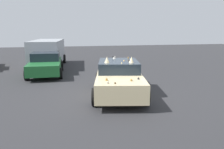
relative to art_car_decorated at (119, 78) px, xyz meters
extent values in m
plane|color=#2D2D30|center=(-0.09, 0.02, -0.74)|extent=(60.00, 60.00, 0.00)
cube|color=beige|center=(-0.09, 0.02, -0.11)|extent=(4.83, 2.78, 0.68)
cube|color=#1E2833|center=(0.33, -0.07, 0.46)|extent=(2.51, 2.13, 0.45)
cylinder|color=black|center=(-1.67, -0.59, -0.40)|extent=(0.70, 0.36, 0.67)
cylinder|color=black|center=(-1.26, 1.24, -0.40)|extent=(0.70, 0.36, 0.67)
cylinder|color=black|center=(1.08, -1.20, -0.40)|extent=(0.70, 0.36, 0.67)
cylinder|color=black|center=(1.49, 0.63, -0.40)|extent=(0.70, 0.36, 0.67)
ellipsoid|color=black|center=(1.47, -1.27, -0.21)|extent=(0.12, 0.05, 0.13)
ellipsoid|color=black|center=(-1.04, 1.18, -0.22)|extent=(0.18, 0.06, 0.14)
ellipsoid|color=black|center=(-0.77, 1.12, -0.26)|extent=(0.14, 0.05, 0.11)
ellipsoid|color=black|center=(-1.39, -0.64, 0.01)|extent=(0.20, 0.06, 0.11)
ellipsoid|color=black|center=(-1.14, 1.20, -0.17)|extent=(0.15, 0.05, 0.11)
ellipsoid|color=black|center=(-0.35, 1.02, -0.28)|extent=(0.20, 0.06, 0.13)
ellipsoid|color=black|center=(-0.76, 1.11, -0.08)|extent=(0.11, 0.04, 0.10)
ellipsoid|color=black|center=(-0.06, -0.93, 0.07)|extent=(0.19, 0.06, 0.16)
ellipsoid|color=black|center=(-1.68, -0.57, -0.27)|extent=(0.18, 0.06, 0.14)
cylinder|color=#A87A38|center=(-1.47, 0.85, 0.27)|extent=(0.09, 0.09, 0.08)
sphere|color=#A87A38|center=(-1.73, 0.01, 0.27)|extent=(0.08, 0.08, 0.08)
sphere|color=#51381E|center=(-2.00, 0.67, 0.26)|extent=(0.06, 0.06, 0.06)
sphere|color=gray|center=(-1.88, 0.89, 0.27)|extent=(0.06, 0.06, 0.06)
cone|color=black|center=(-1.51, -0.34, 0.28)|extent=(0.11, 0.11, 0.09)
cone|color=#A87A38|center=(-1.42, 0.85, 0.29)|extent=(0.11, 0.11, 0.11)
cylinder|color=#A87A38|center=(1.01, -0.74, 0.72)|extent=(0.07, 0.07, 0.07)
cone|color=gray|center=(1.11, -0.12, 0.73)|extent=(0.07, 0.07, 0.09)
cone|color=#A87A38|center=(0.20, -0.29, 0.71)|extent=(0.09, 0.09, 0.06)
cylinder|color=gray|center=(1.14, -0.12, 0.74)|extent=(0.08, 0.08, 0.11)
cone|color=tan|center=(-0.43, 0.00, 0.71)|extent=(0.08, 0.08, 0.05)
cone|color=#51381E|center=(0.18, -0.48, 0.73)|extent=(0.06, 0.06, 0.10)
cylinder|color=black|center=(0.18, -0.56, 0.71)|extent=(0.10, 0.10, 0.05)
cylinder|color=black|center=(1.20, -0.03, 0.73)|extent=(0.05, 0.05, 0.10)
cone|color=silver|center=(1.15, -0.05, 0.71)|extent=(0.11, 0.11, 0.06)
cone|color=beige|center=(-0.37, -0.44, 0.81)|extent=(0.20, 0.20, 0.25)
cone|color=beige|center=(-0.15, 0.55, 0.81)|extent=(0.20, 0.20, 0.25)
cube|color=#9EA3A8|center=(8.57, 3.29, 0.42)|extent=(5.58, 2.60, 1.69)
cube|color=#1E2833|center=(10.45, 3.09, 0.76)|extent=(0.31, 1.79, 0.61)
cylinder|color=black|center=(10.29, 4.15, -0.38)|extent=(0.74, 0.32, 0.72)
cylinder|color=black|center=(10.07, 2.08, -0.38)|extent=(0.74, 0.32, 0.72)
cylinder|color=black|center=(7.08, 4.50, -0.38)|extent=(0.74, 0.32, 0.72)
cylinder|color=black|center=(6.85, 2.43, -0.38)|extent=(0.74, 0.32, 0.72)
cube|color=#1E602D|center=(5.07, 3.30, -0.15)|extent=(4.37, 1.94, 0.61)
cube|color=#1E2833|center=(5.47, 3.28, 0.40)|extent=(1.98, 1.71, 0.50)
cylinder|color=black|center=(3.70, 2.44, -0.41)|extent=(0.66, 0.24, 0.65)
cylinder|color=black|center=(3.77, 4.26, -0.41)|extent=(0.66, 0.24, 0.65)
cylinder|color=black|center=(6.37, 2.34, -0.41)|extent=(0.66, 0.24, 0.65)
cylinder|color=black|center=(6.44, 4.16, -0.41)|extent=(0.66, 0.24, 0.65)
camera|label=1|loc=(-8.91, 2.44, 2.00)|focal=35.20mm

